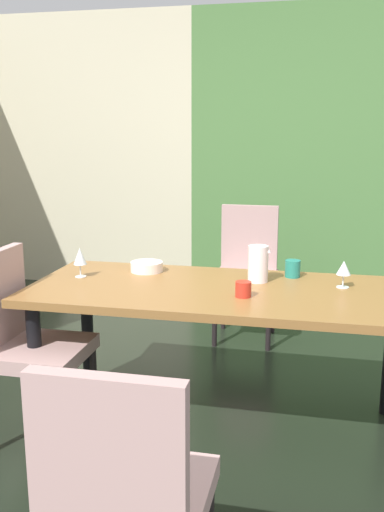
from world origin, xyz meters
name	(u,v)px	position (x,y,z in m)	size (l,w,h in m)	color
ground_plane	(152,433)	(0.00, 0.00, -0.01)	(5.40, 5.48, 0.02)	black
back_panel_interior	(76,153)	(-1.54, 2.69, 1.28)	(2.32, 0.10, 2.57)	beige
garden_window_panel	(365,156)	(1.16, 2.69, 1.28)	(3.07, 0.10, 2.57)	#4B763D
dining_table	(222,304)	(0.33, 0.15, 0.66)	(1.92, 0.84, 0.74)	brown
chair_head_far	(247,266)	(0.29, 1.51, 0.54)	(0.44, 0.45, 0.97)	tan
chair_left_near	(25,335)	(-0.59, -0.16, 0.53)	(0.45, 0.44, 0.95)	tan
chair_head_near	(124,492)	(0.28, -1.21, 0.52)	(0.44, 0.44, 0.93)	tan
wine_glass_south	(80,257)	(-0.44, 0.20, 0.85)	(0.07, 0.07, 0.16)	silver
wine_glass_center	(344,269)	(0.92, 0.29, 0.84)	(0.07, 0.07, 0.14)	silver
serving_bowl_front	(147,267)	(-0.13, 0.39, 0.77)	(0.18, 0.18, 0.05)	white
cup_near_shelf	(243,289)	(0.45, 0.02, 0.78)	(0.08, 0.08, 0.07)	red
cup_near_window	(293,269)	(0.66, 0.44, 0.79)	(0.08, 0.08, 0.09)	#217B6D
pitcher_right	(258,263)	(0.49, 0.31, 0.84)	(0.12, 0.10, 0.19)	white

